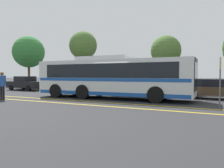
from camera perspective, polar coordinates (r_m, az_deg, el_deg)
ground_plane at (r=15.11m, az=1.41°, el=-3.94°), size 220.00×220.00×0.00m
lane_strip_0 at (r=13.51m, az=-4.17°, el=-4.69°), size 31.03×0.20×0.01m
lane_strip_1 at (r=12.36m, az=-7.41°, el=-5.36°), size 31.03×0.20×0.01m
curb_strip at (r=19.89m, az=6.27°, el=-2.22°), size 39.03×0.36×0.15m
transit_bus at (r=15.35m, az=-0.05°, el=1.89°), size 11.39×2.88×2.96m
parked_car_0 at (r=25.39m, az=-21.62°, el=0.16°), size 4.54×1.98×1.52m
parked_car_1 at (r=20.85m, az=-9.77°, el=-0.02°), size 4.06×1.82×1.64m
parked_car_2 at (r=17.40m, az=7.00°, el=-0.98°), size 4.51×2.13×1.25m
parked_car_3 at (r=16.79m, az=24.68°, el=-1.14°), size 4.25×2.05×1.38m
pedestrian_0 at (r=16.15m, az=-26.78°, el=0.05°), size 0.47×0.37×1.87m
bus_stop_sign at (r=12.60m, az=26.41°, el=1.95°), size 0.07×0.40×2.58m
tree_0 at (r=24.79m, az=-7.56°, el=9.91°), size 3.09×3.09×6.50m
tree_1 at (r=21.41m, az=13.89°, el=8.42°), size 2.83×2.83×5.38m
tree_3 at (r=29.85m, az=-20.95°, el=7.80°), size 3.95×3.95×6.55m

